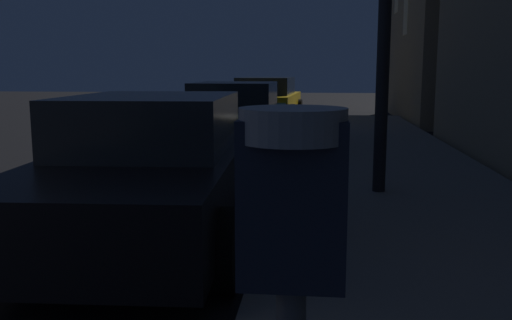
{
  "coord_description": "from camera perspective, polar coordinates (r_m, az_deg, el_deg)",
  "views": [
    {
      "loc": [
        4.48,
        -1.2,
        1.68
      ],
      "look_at": [
        4.14,
        1.95,
        1.17
      ],
      "focal_mm": 39.27,
      "sensor_mm": 36.0,
      "label": 1
    }
  ],
  "objects": [
    {
      "name": "car_yellow_cab",
      "position": [
        18.37,
        1.06,
        6.2
      ],
      "size": [
        2.28,
        4.62,
        1.43
      ],
      "color": "gold",
      "rests_on": "ground"
    },
    {
      "name": "parking_meter",
      "position": [
        1.06,
        3.57,
        -14.46
      ],
      "size": [
        0.19,
        0.19,
        1.47
      ],
      "color": "#59595B",
      "rests_on": "sidewalk"
    },
    {
      "name": "car_green",
      "position": [
        11.45,
        -2.05,
        4.29
      ],
      "size": [
        2.03,
        4.21,
        1.43
      ],
      "color": "#19592D",
      "rests_on": "ground"
    },
    {
      "name": "car_black",
      "position": [
        5.74,
        -10.42,
        -0.81
      ],
      "size": [
        2.12,
        4.65,
        1.43
      ],
      "color": "black",
      "rests_on": "ground"
    }
  ]
}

